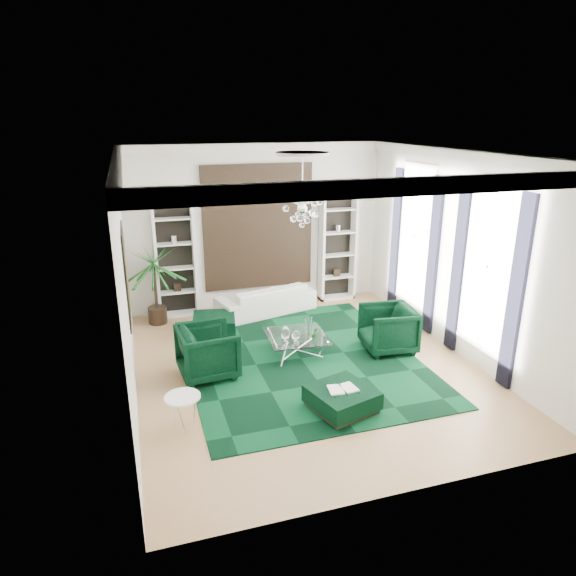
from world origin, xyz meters
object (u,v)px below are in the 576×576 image
object	(u,v)px
armchair_right	(388,329)
ottoman_front	(342,400)
coffee_table	(297,345)
ottoman_side	(214,325)
armchair_left	(208,352)
sofa	(266,299)
palm	(154,275)
side_table	(184,412)

from	to	relation	value
armchair_right	ottoman_front	bearing A→B (deg)	-37.09
coffee_table	ottoman_side	size ratio (longest dim) A/B	1.29
armchair_left	coffee_table	world-z (taller)	armchair_left
sofa	palm	xyz separation A→B (m)	(-2.45, 0.10, 0.78)
sofa	ottoman_side	world-z (taller)	sofa
ottoman_front	side_table	world-z (taller)	side_table
armchair_right	coffee_table	bearing A→B (deg)	-94.23
side_table	palm	bearing A→B (deg)	91.35
armchair_left	ottoman_front	bearing A→B (deg)	-139.25
sofa	palm	world-z (taller)	palm
armchair_left	side_table	size ratio (longest dim) A/B	1.88
sofa	armchair_right	world-z (taller)	armchair_right
coffee_table	ottoman_front	size ratio (longest dim) A/B	1.23
armchair_right	ottoman_side	world-z (taller)	armchair_right
ottoman_side	palm	xyz separation A→B (m)	(-1.10, 0.95, 0.92)
armchair_right	palm	bearing A→B (deg)	-116.13
ottoman_side	side_table	distance (m)	3.45
armchair_left	ottoman_side	bearing A→B (deg)	-17.58
side_table	sofa	bearing A→B (deg)	60.48
side_table	palm	xyz separation A→B (m)	(-0.10, 4.25, 0.86)
armchair_left	palm	distance (m)	2.91
armchair_right	ottoman_front	xyz separation A→B (m)	(-1.70, -1.75, -0.26)
sofa	ottoman_side	bearing A→B (deg)	17.98
sofa	side_table	bearing A→B (deg)	46.27
armchair_left	ottoman_front	distance (m)	2.52
sofa	armchair_left	distance (m)	3.18
ottoman_front	armchair_right	bearing A→B (deg)	45.83
ottoman_front	side_table	bearing A→B (deg)	174.05
armchair_right	armchair_left	bearing A→B (deg)	-82.92
side_table	palm	distance (m)	4.34
sofa	side_table	size ratio (longest dim) A/B	4.32
armchair_right	palm	world-z (taller)	palm
ottoman_front	side_table	xyz separation A→B (m)	(-2.40, 0.25, 0.07)
armchair_right	side_table	xyz separation A→B (m)	(-4.10, -1.50, -0.19)
sofa	coffee_table	xyz separation A→B (m)	(0.00, -2.30, -0.14)
sofa	ottoman_front	distance (m)	4.40
coffee_table	ottoman_front	distance (m)	2.10
armchair_left	armchair_right	distance (m)	3.50
armchair_left	coffee_table	distance (m)	1.80
sofa	armchair_left	bearing A→B (deg)	42.35
coffee_table	ottoman_side	world-z (taller)	same
sofa	ottoman_front	size ratio (longest dim) A/B	2.51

